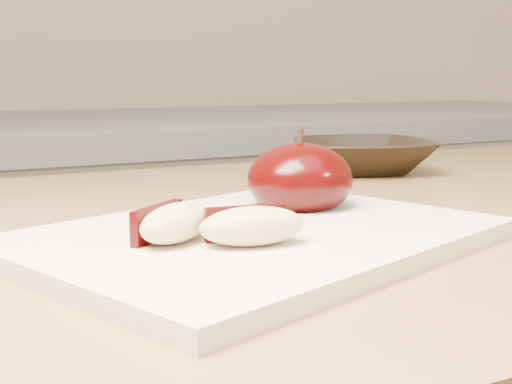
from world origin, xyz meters
name	(u,v)px	position (x,y,z in m)	size (l,w,h in m)	color
cutting_board	(256,238)	(-0.03, 0.41, 0.91)	(0.31, 0.23, 0.01)	silver
apple_half	(300,180)	(0.04, 0.47, 0.93)	(0.11, 0.11, 0.07)	black
apple_wedge_a	(174,223)	(-0.09, 0.40, 0.92)	(0.07, 0.07, 0.02)	beige
apple_wedge_b	(251,226)	(-0.05, 0.37, 0.92)	(0.07, 0.04, 0.02)	beige
bowl	(363,156)	(0.25, 0.68, 0.92)	(0.16, 0.16, 0.04)	black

